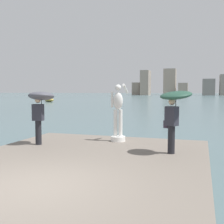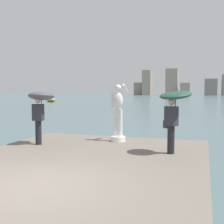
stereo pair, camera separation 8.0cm
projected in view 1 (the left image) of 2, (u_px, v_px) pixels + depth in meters
The scene contains 7 objects.
ground_plane at pixel (180, 106), 43.97m from camera, with size 400.00×400.00×0.00m, color #4C666B.
pier at pixel (73, 171), 7.66m from camera, with size 7.03×9.60×0.40m, color #70665B.
statue_white_figure at pixel (118, 116), 11.02m from camera, with size 0.57×0.84×2.23m.
onlooker_left at pixel (40, 103), 10.29m from camera, with size 1.02×1.04×1.97m.
onlooker_right at pixel (174, 105), 8.76m from camera, with size 1.37×1.37×2.01m.
boat_mid at pixel (49, 100), 59.58m from camera, with size 4.15×3.91×0.83m.
distant_skyline at pixel (197, 85), 143.00m from camera, with size 64.92×14.16×13.74m.
Camera 1 is at (3.28, -5.04, 2.37)m, focal length 45.68 mm.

